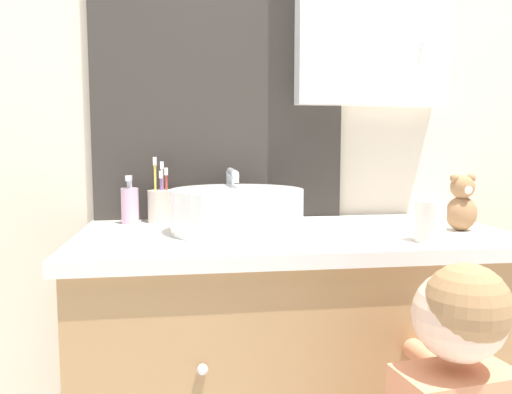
{
  "coord_description": "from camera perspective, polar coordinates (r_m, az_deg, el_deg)",
  "views": [
    {
      "loc": [
        -0.29,
        -1.0,
        1.13
      ],
      "look_at": [
        -0.11,
        0.26,
        0.99
      ],
      "focal_mm": 35.0,
      "sensor_mm": 36.0,
      "label": 1
    }
  ],
  "objects": [
    {
      "name": "teddy_bear",
      "position": [
        1.47,
        22.46,
        -0.73
      ],
      "size": [
        0.09,
        0.07,
        0.16
      ],
      "color": "#9E7047",
      "rests_on": "vanity_counter"
    },
    {
      "name": "soap_dispenser",
      "position": [
        1.53,
        -14.21,
        -0.85
      ],
      "size": [
        0.05,
        0.05,
        0.14
      ],
      "color": "#CCA3BC",
      "rests_on": "vanity_counter"
    },
    {
      "name": "toothbrush_holder",
      "position": [
        1.53,
        -10.83,
        -0.8
      ],
      "size": [
        0.08,
        0.08,
        0.2
      ],
      "color": "beige",
      "rests_on": "vanity_counter"
    },
    {
      "name": "drinking_cup",
      "position": [
        1.27,
        19.3,
        -2.64
      ],
      "size": [
        0.07,
        0.07,
        0.1
      ],
      "primitive_type": "cylinder",
      "color": "silver",
      "rests_on": "vanity_counter"
    },
    {
      "name": "wall_back",
      "position": [
        1.65,
        2.49,
        11.21
      ],
      "size": [
        3.2,
        0.18,
        2.5
      ],
      "color": "beige",
      "rests_on": "ground_plane"
    },
    {
      "name": "vanity_counter",
      "position": [
        1.5,
        4.19,
        -20.76
      ],
      "size": [
        1.15,
        0.57,
        0.89
      ],
      "color": "#A37A4C",
      "rests_on": "ground_plane"
    },
    {
      "name": "sink_basin",
      "position": [
        1.35,
        -2.16,
        -1.42
      ],
      "size": [
        0.36,
        0.41,
        0.16
      ],
      "color": "white",
      "rests_on": "vanity_counter"
    }
  ]
}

